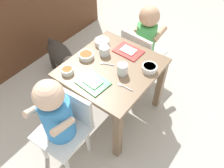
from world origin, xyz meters
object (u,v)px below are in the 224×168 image
Objects in this scene: food_tray_right at (129,51)px; food_tray_left at (93,83)px; dining_table at (112,76)px; seated_child_left at (58,115)px; cereal_bowl_right_side at (102,42)px; spoon_by_left_tray at (124,86)px; dog at (62,56)px; veggie_bowl_far at (86,55)px; water_cup_left at (104,51)px; cereal_bowl_left_side at (67,71)px; water_cup_right at (122,70)px; veggie_bowl_near at (149,68)px; seated_child_right at (145,38)px; spoon_by_right_tray at (105,64)px.

food_tray_left is at bearing -180.00° from food_tray_right.
seated_child_left is (-0.46, 0.02, 0.05)m from dining_table.
spoon_by_left_tray is at bearing -124.18° from cereal_bowl_right_side.
veggie_bowl_far is at bearing -104.79° from dog.
water_cup_left reaches higher than food_tray_left.
seated_child_left is 9.12× the size of cereal_bowl_left_side.
dog is (0.53, 0.56, -0.23)m from seated_child_left.
water_cup_left reaches higher than dining_table.
seated_child_left is at bearing 177.34° from dining_table.
cereal_bowl_left_side is at bearing -178.14° from cereal_bowl_right_side.
seated_child_left is 9.90× the size of water_cup_right.
cereal_bowl_right_side reaches higher than dining_table.
water_cup_right is at bearing -85.65° from veggie_bowl_far.
dog is 4.97× the size of veggie_bowl_near.
veggie_bowl_far is 0.18m from cereal_bowl_left_side.
dining_table is 0.46m from seated_child_right.
food_tray_left is 1.84× the size of veggie_bowl_far.
veggie_bowl_near is 0.28m from spoon_by_right_tray.
seated_child_right is 8.72× the size of cereal_bowl_left_side.
cereal_bowl_right_side is (0.15, 0.28, -0.01)m from water_cup_right.
veggie_bowl_near is 0.40m from cereal_bowl_right_side.
food_tray_right is 0.22m from water_cup_right.
veggie_bowl_near is (0.04, -0.32, -0.01)m from water_cup_left.
water_cup_left is 0.91× the size of cereal_bowl_left_side.
veggie_bowl_near is at bearing -21.71° from seated_child_left.
dining_table is 1.25× the size of dog.
dining_table is 0.10m from spoon_by_right_tray.
water_cup_right is 0.70× the size of veggie_bowl_far.
water_cup_right is 0.69× the size of cereal_bowl_right_side.
food_tray_left is 0.19m from cereal_bowl_left_side.
dog is 6.64× the size of water_cup_right.
seated_child_left is at bearing 177.85° from food_tray_right.
veggie_bowl_near reaches higher than veggie_bowl_far.
spoon_by_right_tray is at bearing -138.21° from water_cup_left.
seated_child_right is 0.64m from food_tray_left.
spoon_by_left_tray is (0.11, -0.34, -0.01)m from cereal_bowl_left_side.
cereal_bowl_left_side is 0.79× the size of spoon_by_right_tray.
food_tray_right is at bearing -77.91° from cereal_bowl_right_side.
food_tray_right reaches higher than spoon_by_left_tray.
veggie_bowl_near is at bearing -34.32° from food_tray_left.
dining_table is 0.62m from dog.
seated_child_left is 0.28m from food_tray_left.
food_tray_left is 1.87× the size of spoon_by_left_tray.
spoon_by_right_tray is at bearing -135.25° from cereal_bowl_right_side.
seated_child_right is at bearing 13.42° from water_cup_right.
veggie_bowl_near reaches higher than spoon_by_right_tray.
seated_child_left is 0.61m from veggie_bowl_near.
cereal_bowl_left_side is 0.77× the size of spoon_by_left_tray.
water_cup_right is at bearing -118.53° from cereal_bowl_right_side.
seated_child_left reaches higher than dog.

